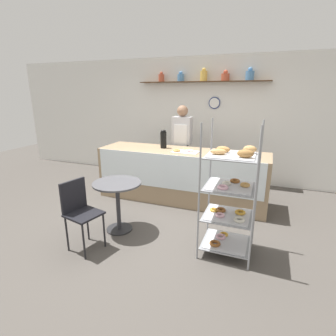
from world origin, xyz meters
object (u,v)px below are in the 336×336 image
(cafe_table, at_px, (118,195))
(cafe_chair, at_px, (79,207))
(person_worker, at_px, (182,144))
(donut_tray_counter, at_px, (186,151))
(pastry_rack, at_px, (229,196))
(coffee_carafe, at_px, (163,139))

(cafe_table, xyz_separation_m, cafe_chair, (-0.22, -0.56, 0.01))
(cafe_table, height_order, cafe_chair, cafe_chair)
(person_worker, xyz_separation_m, donut_tray_counter, (0.29, -0.68, 0.02))
(pastry_rack, distance_m, donut_tray_counter, 1.62)
(cafe_chair, xyz_separation_m, coffee_carafe, (0.32, 2.05, 0.55))
(pastry_rack, relative_size, person_worker, 0.96)
(person_worker, distance_m, cafe_chair, 2.62)
(cafe_chair, height_order, donut_tray_counter, donut_tray_counter)
(person_worker, relative_size, cafe_table, 2.32)
(coffee_carafe, xyz_separation_m, donut_tray_counter, (0.50, -0.19, -0.15))
(pastry_rack, relative_size, cafe_table, 2.24)
(cafe_chair, bearing_deg, pastry_rack, -59.17)
(coffee_carafe, bearing_deg, donut_tray_counter, -21.38)
(pastry_rack, xyz_separation_m, cafe_table, (-1.55, -0.01, -0.20))
(coffee_carafe, bearing_deg, pastry_rack, -45.67)
(pastry_rack, bearing_deg, cafe_chair, -162.18)
(pastry_rack, xyz_separation_m, cafe_chair, (-1.77, -0.57, -0.19))
(cafe_chair, bearing_deg, coffee_carafe, 4.24)
(donut_tray_counter, bearing_deg, pastry_rack, -53.51)
(person_worker, bearing_deg, donut_tray_counter, -66.97)
(cafe_table, bearing_deg, pastry_rack, 0.39)
(coffee_carafe, bearing_deg, cafe_chair, -98.77)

